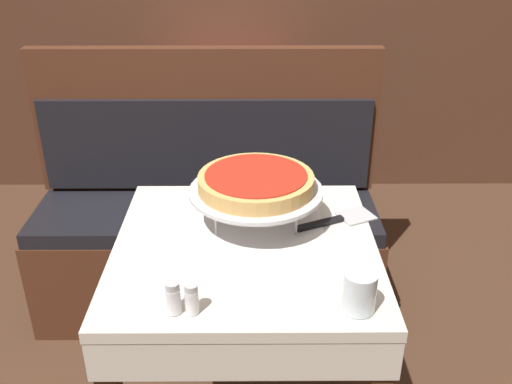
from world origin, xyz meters
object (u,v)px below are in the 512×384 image
water_glass_near (360,292)px  dining_table_front (246,276)px  dining_table_rear (226,106)px  napkin_holder (236,179)px  pizza_pan_stand (256,192)px  booth_bench (208,237)px  deep_dish_pizza (256,182)px  pepper_shaker (192,299)px  salt_shaker (173,298)px  pizza_server (337,220)px  condiment_caddy (233,71)px

water_glass_near → dining_table_front: bearing=133.0°
dining_table_rear → napkin_holder: (0.08, -1.23, 0.18)m
pizza_pan_stand → booth_bench: bearing=106.8°
deep_dish_pizza → pepper_shaker: size_ratio=4.33×
deep_dish_pizza → pepper_shaker: deep_dish_pizza is taller
salt_shaker → deep_dish_pizza: bearing=64.8°
pizza_server → dining_table_rear: bearing=104.8°
condiment_caddy → pizza_server: bearing=-77.0°
deep_dish_pizza → salt_shaker: (-0.18, -0.39, -0.09)m
booth_bench → pizza_pan_stand: 0.87m
deep_dish_pizza → condiment_caddy: bearing=94.3°
dining_table_front → water_glass_near: water_glass_near is taller
booth_bench → water_glass_near: bearing=-67.8°
booth_bench → pepper_shaker: size_ratio=19.07×
booth_bench → dining_table_front: bearing=-77.5°
pizza_server → pepper_shaker: (-0.37, -0.40, 0.03)m
dining_table_rear → pizza_server: bearing=-75.2°
dining_table_front → pizza_pan_stand: size_ratio=2.12×
napkin_holder → deep_dish_pizza: bearing=-72.7°
water_glass_near → condiment_caddy: condiment_caddy is taller
napkin_holder → pepper_shaker: bearing=-98.0°
dining_table_front → water_glass_near: bearing=-47.0°
dining_table_rear → water_glass_near: water_glass_near is taller
salt_shaker → condiment_caddy: size_ratio=0.45×
dining_table_rear → booth_bench: booth_bench is taller
pizza_server → napkin_holder: 0.34m
booth_bench → pizza_pan_stand: size_ratio=3.78×
napkin_holder → salt_shaker: bearing=-101.8°
pizza_server → salt_shaker: size_ratio=3.08×
pizza_pan_stand → salt_shaker: (-0.18, -0.39, -0.06)m
dining_table_rear → pizza_pan_stand: size_ratio=2.10×
pizza_pan_stand → pepper_shaker: size_ratio=5.04×
condiment_caddy → water_glass_near: bearing=-79.8°
pizza_server → water_glass_near: water_glass_near is taller
dining_table_front → pizza_pan_stand: bearing=75.0°
pepper_shaker → condiment_caddy: size_ratio=0.41×
dining_table_rear → water_glass_near: 1.84m
pizza_pan_stand → napkin_holder: 0.21m
water_glass_near → deep_dish_pizza: bearing=120.6°
pepper_shaker → dining_table_front: bearing=67.9°
pizza_pan_stand → condiment_caddy: size_ratio=2.09×
deep_dish_pizza → water_glass_near: deep_dish_pizza is taller
water_glass_near → pizza_server: bearing=89.4°
dining_table_front → booth_bench: booth_bench is taller
salt_shaker → dining_table_rear: bearing=88.8°
pizza_server → condiment_caddy: (-0.34, 1.46, 0.03)m
deep_dish_pizza → napkin_holder: size_ratio=3.14×
pizza_pan_stand → pepper_shaker: pizza_pan_stand is taller
booth_bench → water_glass_near: size_ratio=14.75×
dining_table_front → napkin_holder: napkin_holder is taller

